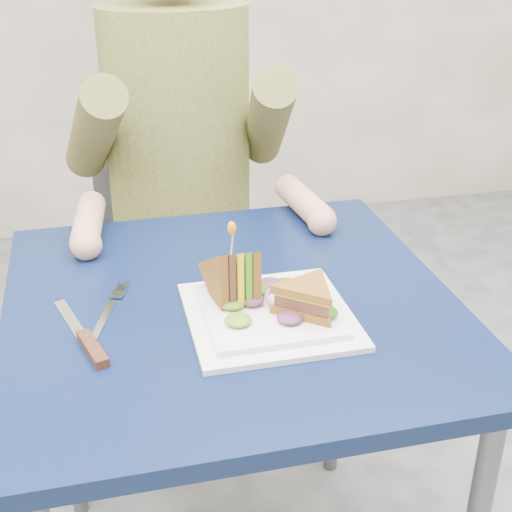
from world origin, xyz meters
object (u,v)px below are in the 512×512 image
object	(u,v)px
table	(232,339)
knife	(88,343)
plate	(269,314)
fork	(109,310)
diner	(178,104)
chair	(179,232)
sandwich_upright	(233,280)
sandwich_flat	(307,298)

from	to	relation	value
table	knife	world-z (taller)	knife
plate	knife	xyz separation A→B (m)	(-0.29, -0.01, -0.00)
fork	table	bearing A→B (deg)	-2.35
diner	knife	size ratio (longest dim) A/B	3.43
plate	knife	size ratio (longest dim) A/B	1.20
chair	sandwich_upright	bearing A→B (deg)	-90.25
plate	fork	world-z (taller)	plate
table	chair	xyz separation A→B (m)	(0.00, 0.71, -0.11)
sandwich_upright	knife	bearing A→B (deg)	-166.34
knife	table	bearing A→B (deg)	20.00
sandwich_flat	sandwich_upright	world-z (taller)	sandwich_upright
chair	diner	size ratio (longest dim) A/B	1.25
plate	sandwich_flat	distance (m)	0.07
diner	sandwich_upright	size ratio (longest dim) A/B	4.97
chair	sandwich_upright	distance (m)	0.78
diner	knife	world-z (taller)	diner
table	sandwich_upright	world-z (taller)	sandwich_upright
table	plate	xyz separation A→B (m)	(0.05, -0.07, 0.09)
table	diner	distance (m)	0.65
diner	sandwich_flat	distance (m)	0.72
sandwich_flat	knife	distance (m)	0.34
diner	fork	xyz separation A→B (m)	(-0.20, -0.59, -0.18)
chair	diner	bearing A→B (deg)	-90.00
fork	knife	size ratio (longest dim) A/B	0.80
chair	knife	world-z (taller)	chair
sandwich_flat	fork	xyz separation A→B (m)	(-0.31, 0.11, -0.04)
sandwich_upright	chair	bearing A→B (deg)	89.75
chair	plate	world-z (taller)	chair
plate	knife	distance (m)	0.29
table	sandwich_flat	distance (m)	0.19
chair	knife	bearing A→B (deg)	-106.73
chair	sandwich_flat	size ratio (longest dim) A/B	5.54
table	chair	bearing A→B (deg)	90.00
sandwich_upright	knife	size ratio (longest dim) A/B	0.69
table	knife	distance (m)	0.27
table	fork	xyz separation A→B (m)	(-0.20, 0.01, 0.08)
chair	sandwich_flat	distance (m)	0.85
sandwich_upright	fork	distance (m)	0.21
diner	chair	bearing A→B (deg)	90.00
diner	sandwich_upright	distance (m)	0.64
chair	knife	size ratio (longest dim) A/B	4.29
diner	sandwich_upright	bearing A→B (deg)	-90.29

